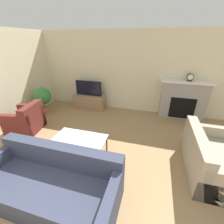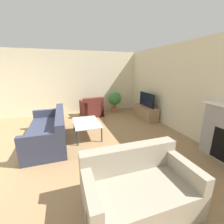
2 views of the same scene
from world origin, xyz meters
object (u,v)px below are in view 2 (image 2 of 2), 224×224
Objects in this scene: couch_loveseat at (138,189)px; coffee_table at (86,123)px; potted_plant at (115,99)px; armchair_by_window at (92,109)px; tv at (147,100)px; couch_sectional at (49,132)px.

coffee_table is at bearing 96.44° from couch_loveseat.
coffee_table is at bearing -36.92° from potted_plant.
couch_loveseat and armchair_by_window have the same top height.
couch_loveseat is at bearing -32.25° from tv.
coffee_table is at bearing -71.10° from tv.
tv is at bearing 142.60° from armchair_by_window.
couch_loveseat is at bearing 27.03° from couch_sectional.
coffee_table is 1.24× the size of potted_plant.
potted_plant is (-2.28, 2.69, 0.31)m from couch_sectional.
couch_sectional is 1.44× the size of couch_loveseat.
tv is at bearing 104.48° from couch_sectional.
couch_loveseat is 5.07m from potted_plant.
couch_sectional is 3.54m from potted_plant.
potted_plant is at bearing 74.27° from couch_loveseat.
couch_sectional is at bearing 117.03° from couch_loveseat.
tv is 0.64× the size of couch_loveseat.
coffee_table is at bearing 92.99° from couch_sectional.
couch_loveseat is 1.32× the size of coffee_table.
couch_sectional and couch_loveseat have the same top height.
potted_plant reaches higher than armchair_by_window.
couch_sectional is at bearing -87.01° from coffee_table.
coffee_table is 2.79m from potted_plant.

